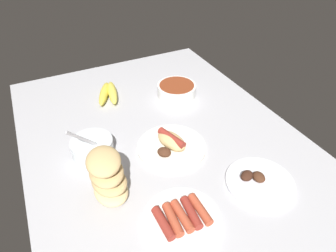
% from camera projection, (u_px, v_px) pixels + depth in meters
% --- Properties ---
extents(ground_plane, '(1.20, 0.90, 0.03)m').
position_uv_depth(ground_plane, '(160.00, 138.00, 1.03)').
color(ground_plane, '#B2B2B7').
extents(bread_stack, '(0.14, 0.11, 0.14)m').
position_uv_depth(bread_stack, '(108.00, 176.00, 0.78)').
color(bread_stack, '#E5C689').
rests_on(bread_stack, ground_plane).
extents(banana_bunch, '(0.18, 0.12, 0.04)m').
position_uv_depth(banana_bunch, '(109.00, 93.00, 1.21)').
color(banana_bunch, gold).
rests_on(banana_bunch, ground_plane).
extents(bowl_coleslaw, '(0.13, 0.14, 0.15)m').
position_uv_depth(bowl_coleslaw, '(92.00, 146.00, 0.93)').
color(bowl_coleslaw, silver).
rests_on(bowl_coleslaw, ground_plane).
extents(plate_hotdog_assembled, '(0.23, 0.23, 0.06)m').
position_uv_depth(plate_hotdog_assembled, '(171.00, 145.00, 0.96)').
color(plate_hotdog_assembled, white).
rests_on(plate_hotdog_assembled, ground_plane).
extents(plate_sausages, '(0.20, 0.20, 0.03)m').
position_uv_depth(plate_sausages, '(182.00, 218.00, 0.75)').
color(plate_sausages, white).
rests_on(plate_sausages, ground_plane).
extents(bowl_chili, '(0.16, 0.16, 0.05)m').
position_uv_depth(bowl_chili, '(177.00, 90.00, 1.21)').
color(bowl_chili, white).
rests_on(bowl_chili, ground_plane).
extents(plate_grilled_meat, '(0.20, 0.20, 0.04)m').
position_uv_depth(plate_grilled_meat, '(259.00, 182.00, 0.85)').
color(plate_grilled_meat, white).
rests_on(plate_grilled_meat, ground_plane).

